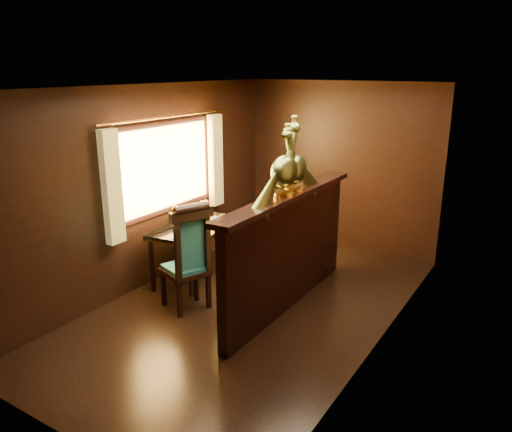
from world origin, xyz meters
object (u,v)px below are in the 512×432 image
object	(u,v)px
chair_left	(190,255)
peacock_right	(295,157)
dining_table	(196,230)
chair_right	(263,249)
peacock_left	(285,157)

from	to	relation	value
chair_left	peacock_right	distance (m)	1.60
dining_table	chair_right	size ratio (longest dim) A/B	1.07
chair_right	peacock_left	distance (m)	1.16
dining_table	chair_right	world-z (taller)	chair_right
peacock_left	chair_right	bearing A→B (deg)	167.09
peacock_left	peacock_right	distance (m)	0.25
dining_table	chair_left	world-z (taller)	chair_left
chair_right	peacock_right	size ratio (longest dim) A/B	1.64
dining_table	peacock_left	size ratio (longest dim) A/B	1.61
chair_right	peacock_right	xyz separation A→B (m)	(0.30, 0.18, 1.09)
dining_table	peacock_left	distance (m)	1.78
chair_right	dining_table	bearing A→B (deg)	177.11
dining_table	peacock_left	world-z (taller)	peacock_left
dining_table	peacock_right	world-z (taller)	peacock_right
peacock_right	chair_left	bearing A→B (deg)	-137.49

